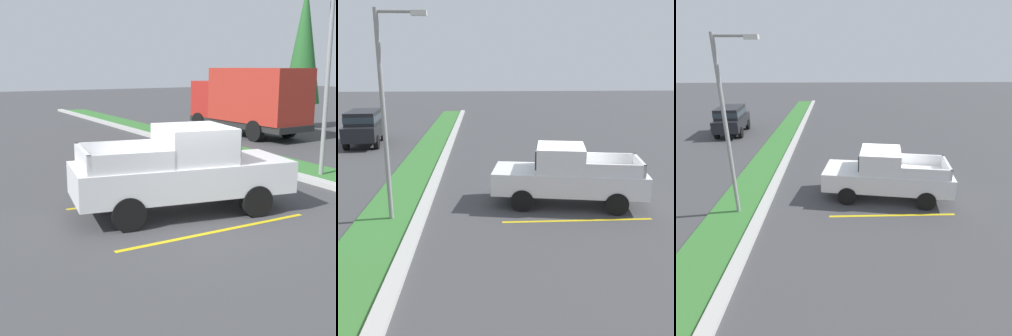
{
  "view_description": "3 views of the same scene",
  "coord_description": "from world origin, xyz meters",
  "views": [
    {
      "loc": [
        8.87,
        -5.58,
        3.48
      ],
      "look_at": [
        -0.37,
        -0.47,
        1.18
      ],
      "focal_mm": 50.1,
      "sensor_mm": 36.0,
      "label": 1
    },
    {
      "loc": [
        -13.54,
        2.96,
        4.8
      ],
      "look_at": [
        -0.24,
        2.17,
        1.28
      ],
      "focal_mm": 42.02,
      "sensor_mm": 36.0,
      "label": 2
    },
    {
      "loc": [
        -11.34,
        2.15,
        5.59
      ],
      "look_at": [
        -0.84,
        1.8,
        1.48
      ],
      "focal_mm": 30.16,
      "sensor_mm": 36.0,
      "label": 3
    }
  ],
  "objects": [
    {
      "name": "pickup_truck_main",
      "position": [
        -0.53,
        0.05,
        1.04
      ],
      "size": [
        2.76,
        5.47,
        2.1
      ],
      "color": "black",
      "rests_on": "ground"
    },
    {
      "name": "cypress_tree_leftmost",
      "position": [
        -11.09,
        14.15,
        4.65
      ],
      "size": [
        2.05,
        2.05,
        7.89
      ],
      "color": "brown",
      "rests_on": "ground"
    },
    {
      "name": "parking_line_far",
      "position": [
        1.01,
        -0.0,
        0.0
      ],
      "size": [
        0.12,
        4.8,
        0.01
      ],
      "primitive_type": "cube",
      "color": "yellow",
      "rests_on": "ground"
    },
    {
      "name": "cargo_truck_distant",
      "position": [
        -10.04,
        9.59,
        1.85
      ],
      "size": [
        6.94,
        2.88,
        3.4
      ],
      "color": "black",
      "rests_on": "ground"
    },
    {
      "name": "street_light",
      "position": [
        -1.66,
        5.73,
        3.71
      ],
      "size": [
        0.24,
        1.49,
        6.33
      ],
      "color": "gray",
      "rests_on": "ground"
    },
    {
      "name": "ground_plane",
      "position": [
        0.0,
        0.0,
        0.0
      ],
      "size": [
        120.0,
        120.0,
        0.0
      ],
      "primitive_type": "plane",
      "color": "#424244"
    },
    {
      "name": "parking_line_near",
      "position": [
        -2.09,
        -0.0,
        0.0
      ],
      "size": [
        0.12,
        4.8,
        0.01
      ],
      "primitive_type": "cube",
      "color": "yellow",
      "rests_on": "ground"
    }
  ]
}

